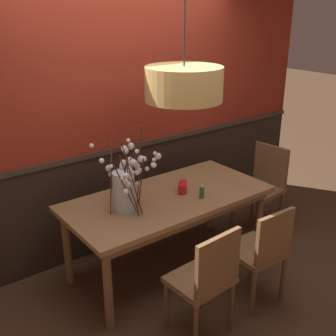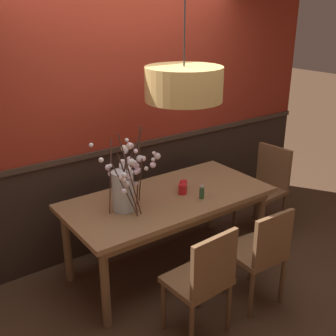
{
  "view_description": "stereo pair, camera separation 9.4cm",
  "coord_description": "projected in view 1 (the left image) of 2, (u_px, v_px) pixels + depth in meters",
  "views": [
    {
      "loc": [
        -2.05,
        -2.69,
        2.35
      ],
      "look_at": [
        0.0,
        0.0,
        1.03
      ],
      "focal_mm": 44.55,
      "sensor_mm": 36.0,
      "label": 1
    },
    {
      "loc": [
        -1.97,
        -2.74,
        2.35
      ],
      "look_at": [
        0.0,
        0.0,
        1.03
      ],
      "focal_mm": 44.55,
      "sensor_mm": 36.0,
      "label": 2
    }
  ],
  "objects": [
    {
      "name": "ground_plane",
      "position": [
        168.0,
        267.0,
        4.01
      ],
      "size": [
        24.0,
        24.0,
        0.0
      ],
      "primitive_type": "plane",
      "color": "#4C3321"
    },
    {
      "name": "candle_holder_nearer_edge",
      "position": [
        182.0,
        189.0,
        3.76
      ],
      "size": [
        0.08,
        0.08,
        0.09
      ],
      "color": "red",
      "rests_on": "dining_table"
    },
    {
      "name": "chair_near_side_right",
      "position": [
        261.0,
        249.0,
        3.37
      ],
      "size": [
        0.43,
        0.44,
        0.88
      ],
      "color": "brown",
      "rests_on": "ground"
    },
    {
      "name": "chair_head_east_end",
      "position": [
        263.0,
        183.0,
        4.57
      ],
      "size": [
        0.47,
        0.48,
        0.93
      ],
      "color": "brown",
      "rests_on": "ground"
    },
    {
      "name": "vase_with_blossoms",
      "position": [
        126.0,
        187.0,
        3.4
      ],
      "size": [
        0.48,
        0.4,
        0.74
      ],
      "color": "silver",
      "rests_on": "dining_table"
    },
    {
      "name": "pendant_lamp",
      "position": [
        184.0,
        84.0,
        3.35
      ],
      "size": [
        0.63,
        0.63,
        1.04
      ],
      "color": "tan"
    },
    {
      "name": "back_wall",
      "position": [
        123.0,
        118.0,
        4.05
      ],
      "size": [
        4.79,
        0.14,
        2.67
      ],
      "color": "#2D2119",
      "rests_on": "ground"
    },
    {
      "name": "dining_table",
      "position": [
        168.0,
        204.0,
        3.76
      ],
      "size": [
        1.87,
        0.9,
        0.76
      ],
      "color": "#997047",
      "rests_on": "ground"
    },
    {
      "name": "chair_far_side_right",
      "position": [
        139.0,
        185.0,
        4.56
      ],
      "size": [
        0.43,
        0.4,
        0.89
      ],
      "color": "brown",
      "rests_on": "ground"
    },
    {
      "name": "chair_near_side_left",
      "position": [
        207.0,
        277.0,
        3.02
      ],
      "size": [
        0.46,
        0.4,
        0.9
      ],
      "color": "brown",
      "rests_on": "ground"
    },
    {
      "name": "chair_far_side_left",
      "position": [
        96.0,
        195.0,
        4.3
      ],
      "size": [
        0.45,
        0.43,
        0.95
      ],
      "color": "brown",
      "rests_on": "ground"
    },
    {
      "name": "condiment_bottle",
      "position": [
        202.0,
        192.0,
        3.67
      ],
      "size": [
        0.04,
        0.04,
        0.12
      ],
      "color": "#2D5633",
      "rests_on": "dining_table"
    },
    {
      "name": "candle_holder_nearer_center",
      "position": [
        183.0,
        185.0,
        3.86
      ],
      "size": [
        0.07,
        0.07,
        0.08
      ],
      "color": "red",
      "rests_on": "dining_table"
    }
  ]
}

